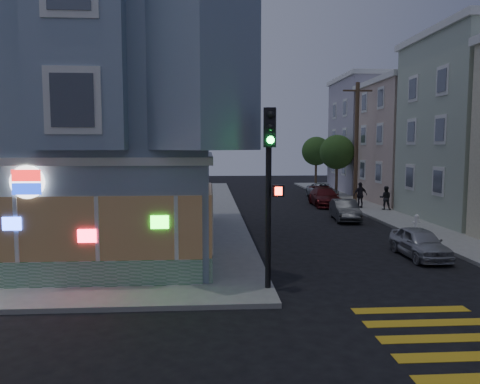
{
  "coord_description": "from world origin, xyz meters",
  "views": [
    {
      "loc": [
        1.03,
        -10.42,
        4.47
      ],
      "look_at": [
        2.2,
        7.35,
        2.72
      ],
      "focal_mm": 35.0,
      "sensor_mm": 36.0,
      "label": 1
    }
  ],
  "objects": [
    {
      "name": "parked_car_a",
      "position": [
        9.44,
        7.53,
        0.6
      ],
      "size": [
        1.42,
        3.53,
        1.2
      ],
      "primitive_type": "imported",
      "rotation": [
        0.0,
        0.0,
        -0.0
      ],
      "color": "#ABADB3",
      "rests_on": "ground"
    },
    {
      "name": "parked_car_d",
      "position": [
        10.7,
        29.0,
        0.64
      ],
      "size": [
        2.23,
        4.65,
        1.28
      ],
      "primitive_type": "imported",
      "rotation": [
        0.0,
        0.0,
        -0.02
      ],
      "color": "#A4AAAE",
      "rests_on": "ground"
    },
    {
      "name": "ground",
      "position": [
        0.0,
        0.0,
        0.0
      ],
      "size": [
        120.0,
        120.0,
        0.0
      ],
      "primitive_type": "plane",
      "color": "black",
      "rests_on": "ground"
    },
    {
      "name": "row_house_c",
      "position": [
        19.5,
        25.0,
        4.65
      ],
      "size": [
        12.0,
        8.6,
        9.0
      ],
      "primitive_type": "cube",
      "color": "#B9A18F",
      "rests_on": "sidewalk_ne"
    },
    {
      "name": "sidewalk_nw",
      "position": [
        -13.5,
        23.0,
        0.07
      ],
      "size": [
        33.0,
        42.0,
        0.15
      ],
      "primitive_type": "cube",
      "color": "gray",
      "rests_on": "ground"
    },
    {
      "name": "traffic_signal",
      "position": [
        2.82,
        3.34,
        3.84
      ],
      "size": [
        0.67,
        0.61,
        5.46
      ],
      "rotation": [
        0.0,
        0.0,
        -0.21
      ],
      "color": "black",
      "rests_on": "sidewalk_nw"
    },
    {
      "name": "pedestrian_a",
      "position": [
        13.0,
        20.51,
        0.95
      ],
      "size": [
        0.94,
        0.83,
        1.6
      ],
      "primitive_type": "imported",
      "rotation": [
        0.0,
        0.0,
        2.8
      ],
      "color": "black",
      "rests_on": "sidewalk_ne"
    },
    {
      "name": "parked_car_b",
      "position": [
        9.17,
        17.03,
        0.63
      ],
      "size": [
        1.69,
        3.91,
        1.25
      ],
      "primitive_type": "imported",
      "rotation": [
        0.0,
        0.0,
        -0.1
      ],
      "color": "#383A3E",
      "rests_on": "ground"
    },
    {
      "name": "street_tree_near",
      "position": [
        12.2,
        30.0,
        3.94
      ],
      "size": [
        3.0,
        3.0,
        5.3
      ],
      "color": "#4C3826",
      "rests_on": "sidewalk_ne"
    },
    {
      "name": "fire_hydrant",
      "position": [
        11.89,
        13.21,
        0.55
      ],
      "size": [
        0.43,
        0.25,
        0.75
      ],
      "color": "white",
      "rests_on": "sidewalk_ne"
    },
    {
      "name": "utility_pole",
      "position": [
        12.0,
        24.0,
        4.8
      ],
      "size": [
        2.2,
        0.3,
        9.0
      ],
      "color": "#4C3826",
      "rests_on": "sidewalk_ne"
    },
    {
      "name": "pedestrian_b",
      "position": [
        11.58,
        21.51,
        1.05
      ],
      "size": [
        1.13,
        0.66,
        1.81
      ],
      "primitive_type": "imported",
      "rotation": [
        0.0,
        0.0,
        3.37
      ],
      "color": "#252129",
      "rests_on": "sidewalk_ne"
    },
    {
      "name": "parked_car_c",
      "position": [
        9.62,
        23.8,
        0.67
      ],
      "size": [
        2.0,
        4.67,
        1.34
      ],
      "primitive_type": "imported",
      "rotation": [
        0.0,
        0.0,
        -0.03
      ],
      "color": "#541316",
      "rests_on": "ground"
    },
    {
      "name": "corner_building",
      "position": [
        -6.0,
        10.98,
        5.82
      ],
      "size": [
        14.6,
        14.6,
        11.4
      ],
      "color": "gray",
      "rests_on": "sidewalk_nw"
    },
    {
      "name": "street_tree_far",
      "position": [
        12.2,
        38.0,
        3.94
      ],
      "size": [
        3.0,
        3.0,
        5.3
      ],
      "color": "#4C3826",
      "rests_on": "sidewalk_ne"
    },
    {
      "name": "row_house_d",
      "position": [
        19.5,
        34.0,
        5.4
      ],
      "size": [
        12.0,
        8.6,
        10.5
      ],
      "primitive_type": "cube",
      "color": "#ABA3B4",
      "rests_on": "sidewalk_ne"
    }
  ]
}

